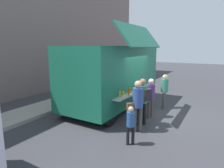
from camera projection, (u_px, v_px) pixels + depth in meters
The scene contains 9 objects.
ground_plane at pixel (151, 112), 8.74m from camera, with size 60.00×60.00×0.00m, color #38383D.
curb_strip at pixel (4, 121), 7.43m from camera, with size 28.00×1.60×0.15m, color #9E998E.
food_truck_main at pixel (114, 74), 9.26m from camera, with size 5.72×3.19×3.82m.
trash_bin at pixel (110, 81), 13.65m from camera, with size 0.60×0.60×1.05m, color #2D6435.
customer_front_ordering at pixel (150, 95), 7.86m from camera, with size 0.54×0.33×1.64m.
customer_mid_with_backpack at pixel (143, 97), 7.03m from camera, with size 0.51×0.57×1.77m.
customer_rear_waiting at pixel (137, 102), 6.50m from camera, with size 0.53×0.50×1.80m.
customer_extra_browsing at pixel (165, 88), 9.09m from camera, with size 0.34×0.34×1.65m.
child_near_queue at pixel (131, 122), 5.66m from camera, with size 0.24×0.24×1.20m.
Camera 1 is at (-8.11, -2.65, 2.89)m, focal length 30.68 mm.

